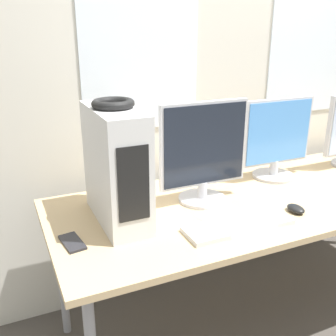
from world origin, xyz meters
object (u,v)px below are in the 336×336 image
object	(u,v)px
headphones	(113,104)
monitor_main	(204,153)
keyboard	(239,225)
mouse	(296,209)
pc_tower	(116,166)
cell_phone	(72,242)
monitor_right_near	(277,139)

from	to	relation	value
headphones	monitor_main	bearing A→B (deg)	2.80
monitor_main	keyboard	bearing A→B (deg)	-88.99
monitor_main	mouse	bearing A→B (deg)	-41.44
mouse	keyboard	bearing A→B (deg)	-176.85
pc_tower	cell_phone	bearing A→B (deg)	-150.68
headphones	mouse	size ratio (longest dim) A/B	1.81
headphones	keyboard	bearing A→B (deg)	-33.07
headphones	monitor_right_near	bearing A→B (deg)	8.11
monitor_main	mouse	world-z (taller)	monitor_main
mouse	cell_phone	size ratio (longest dim) A/B	0.62
headphones	monitor_right_near	xyz separation A→B (m)	(0.92, 0.13, -0.28)
monitor_right_near	mouse	world-z (taller)	monitor_right_near
cell_phone	pc_tower	bearing A→B (deg)	21.13
monitor_main	monitor_right_near	world-z (taller)	monitor_main
monitor_right_near	cell_phone	bearing A→B (deg)	-167.36
mouse	cell_phone	world-z (taller)	mouse
keyboard	monitor_main	bearing A→B (deg)	91.01
monitor_right_near	keyboard	xyz separation A→B (m)	(-0.50, -0.41, -0.20)
monitor_right_near	keyboard	size ratio (longest dim) A/B	0.93
monitor_main	pc_tower	bearing A→B (deg)	-177.08
monitor_right_near	pc_tower	bearing A→B (deg)	-171.84
monitor_main	cell_phone	size ratio (longest dim) A/B	3.14
keyboard	headphones	bearing A→B (deg)	146.93
mouse	cell_phone	distance (m)	0.96
keyboard	mouse	bearing A→B (deg)	3.15
monitor_right_near	cell_phone	world-z (taller)	monitor_right_near
pc_tower	monitor_right_near	world-z (taller)	pc_tower
pc_tower	headphones	bearing A→B (deg)	90.00
keyboard	cell_phone	size ratio (longest dim) A/B	3.10
mouse	headphones	bearing A→B (deg)	160.60
headphones	mouse	xyz separation A→B (m)	(0.73, -0.26, -0.48)
monitor_right_near	keyboard	distance (m)	0.67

